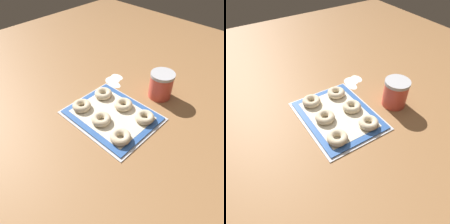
# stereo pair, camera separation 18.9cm
# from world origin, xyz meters

# --- Properties ---
(ground_plane) EXTENTS (2.80, 2.80, 0.00)m
(ground_plane) POSITION_xyz_m (0.00, 0.00, 0.00)
(ground_plane) COLOR olive
(baking_tray) EXTENTS (0.43, 0.34, 0.01)m
(baking_tray) POSITION_xyz_m (0.01, 0.01, 0.00)
(baking_tray) COLOR silver
(baking_tray) RESTS_ON ground_plane
(baking_mat) EXTENTS (0.40, 0.32, 0.00)m
(baking_mat) POSITION_xyz_m (0.01, 0.01, 0.01)
(baking_mat) COLOR #2D569E
(baking_mat) RESTS_ON baking_tray
(bagel_front_left) EXTENTS (0.09, 0.09, 0.03)m
(bagel_front_left) POSITION_xyz_m (-0.13, -0.06, 0.03)
(bagel_front_left) COLOR beige
(bagel_front_left) RESTS_ON baking_mat
(bagel_front_center) EXTENTS (0.09, 0.09, 0.03)m
(bagel_front_center) POSITION_xyz_m (0.01, -0.06, 0.03)
(bagel_front_center) COLOR beige
(bagel_front_center) RESTS_ON baking_mat
(bagel_front_right) EXTENTS (0.09, 0.09, 0.03)m
(bagel_front_right) POSITION_xyz_m (0.15, -0.08, 0.03)
(bagel_front_right) COLOR beige
(bagel_front_right) RESTS_ON baking_mat
(bagel_back_left) EXTENTS (0.09, 0.09, 0.03)m
(bagel_back_left) POSITION_xyz_m (-0.12, 0.08, 0.03)
(bagel_back_left) COLOR beige
(bagel_back_left) RESTS_ON baking_mat
(bagel_back_center) EXTENTS (0.09, 0.09, 0.03)m
(bagel_back_center) POSITION_xyz_m (0.01, 0.09, 0.03)
(bagel_back_center) COLOR beige
(bagel_back_center) RESTS_ON baking_mat
(bagel_back_right) EXTENTS (0.09, 0.09, 0.03)m
(bagel_back_right) POSITION_xyz_m (0.15, 0.09, 0.03)
(bagel_back_right) COLOR beige
(bagel_back_right) RESTS_ON baking_mat
(flour_canister) EXTENTS (0.12, 0.12, 0.14)m
(flour_canister) POSITION_xyz_m (0.09, 0.30, 0.07)
(flour_canister) COLOR #DB4C3D
(flour_canister) RESTS_ON ground_plane
(flour_patch_near) EXTENTS (0.08, 0.06, 0.00)m
(flour_patch_near) POSITION_xyz_m (-0.20, 0.28, 0.00)
(flour_patch_near) COLOR white
(flour_patch_near) RESTS_ON ground_plane
(flour_patch_far) EXTENTS (0.09, 0.05, 0.00)m
(flour_patch_far) POSITION_xyz_m (-0.17, 0.21, 0.00)
(flour_patch_far) COLOR white
(flour_patch_far) RESTS_ON ground_plane
(flour_patch_side) EXTENTS (0.08, 0.09, 0.00)m
(flour_patch_side) POSITION_xyz_m (-0.20, 0.24, 0.00)
(flour_patch_side) COLOR white
(flour_patch_side) RESTS_ON ground_plane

